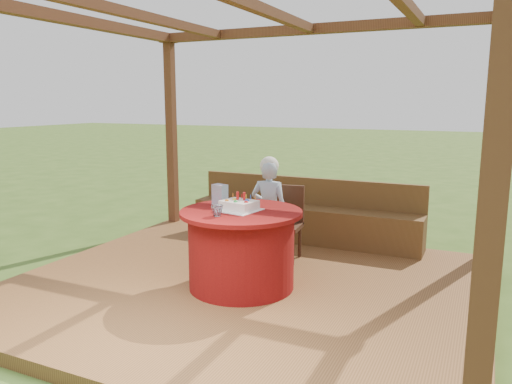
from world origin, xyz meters
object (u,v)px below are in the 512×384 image
(gift_bag, at_px, (220,195))
(elderly_woman, at_px, (269,208))
(chair, at_px, (285,220))
(bench, at_px, (304,220))
(table, at_px, (241,248))
(birthday_cake, at_px, (239,205))
(drinking_glass, at_px, (217,211))

(gift_bag, bearing_deg, elderly_woman, 90.02)
(chair, bearing_deg, bench, 93.67)
(chair, xyz_separation_m, gift_bag, (-0.35, -0.88, 0.41))
(table, bearing_deg, bench, 90.31)
(table, distance_m, gift_bag, 0.59)
(table, bearing_deg, birthday_cake, -159.97)
(elderly_woman, relative_size, drinking_glass, 10.76)
(bench, bearing_deg, birthday_cake, -90.27)
(chair, relative_size, elderly_woman, 0.71)
(table, relative_size, chair, 1.39)
(table, relative_size, drinking_glass, 10.61)
(gift_bag, distance_m, drinking_glass, 0.51)
(bench, height_order, birthday_cake, birthday_cake)
(elderly_woman, bearing_deg, table, -83.72)
(table, distance_m, chair, 1.03)
(bench, xyz_separation_m, table, (0.01, -1.82, 0.12))
(chair, xyz_separation_m, elderly_woman, (-0.14, -0.14, 0.15))
(chair, distance_m, drinking_glass, 1.39)
(bench, bearing_deg, drinking_glass, -92.14)
(table, height_order, elderly_woman, elderly_woman)
(bench, height_order, chair, chair)
(bench, xyz_separation_m, elderly_woman, (-0.09, -0.93, 0.34))
(drinking_glass, bearing_deg, gift_bag, 116.09)
(chair, height_order, drinking_glass, drinking_glass)
(chair, distance_m, gift_bag, 1.04)
(birthday_cake, relative_size, gift_bag, 1.99)
(bench, bearing_deg, elderly_woman, -95.39)
(bench, height_order, drinking_glass, drinking_glass)
(chair, distance_m, birthday_cake, 1.10)
(chair, height_order, elderly_woman, elderly_woman)
(table, height_order, birthday_cake, birthday_cake)
(gift_bag, height_order, drinking_glass, gift_bag)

